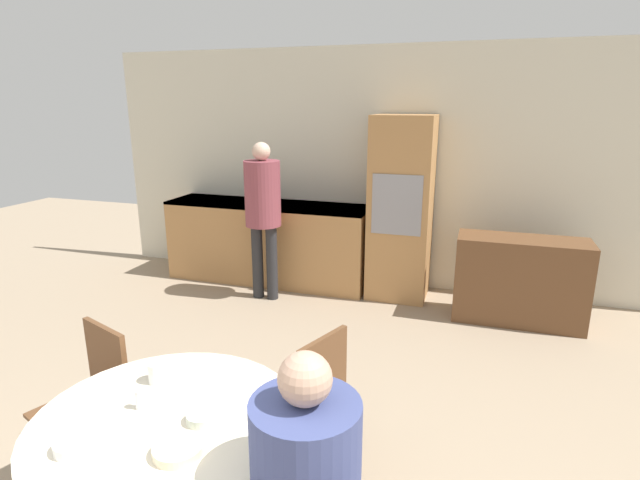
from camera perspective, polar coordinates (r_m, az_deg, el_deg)
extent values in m
cube|color=beige|center=(5.56, 7.95, 7.91)|extent=(6.66, 0.05, 2.60)
cube|color=#AD7A47|center=(5.79, -5.92, -0.24)|extent=(2.33, 0.60, 0.92)
cube|color=black|center=(5.68, -6.05, 4.06)|extent=(2.33, 0.60, 0.03)
cube|color=#AD7A47|center=(5.26, 9.24, 3.56)|extent=(0.62, 0.58, 1.90)
cube|color=gray|center=(4.96, 8.75, 3.97)|extent=(0.49, 0.01, 0.60)
cube|color=brown|center=(5.05, 21.86, -4.31)|extent=(1.17, 0.45, 0.81)
cylinder|color=beige|center=(2.31, -17.17, -19.10)|extent=(1.12, 1.12, 0.03)
cylinder|color=brown|center=(3.29, -29.31, -20.19)|extent=(0.04, 0.04, 0.42)
cylinder|color=brown|center=(3.04, -26.75, -22.99)|extent=(0.04, 0.04, 0.42)
cylinder|color=brown|center=(3.39, -24.11, -18.38)|extent=(0.04, 0.04, 0.42)
cylinder|color=brown|center=(3.15, -21.17, -20.87)|extent=(0.04, 0.04, 0.42)
cube|color=brown|center=(3.09, -25.83, -17.25)|extent=(0.51, 0.51, 0.02)
cube|color=brown|center=(3.05, -23.16, -12.62)|extent=(0.37, 0.16, 0.42)
cylinder|color=brown|center=(3.23, -2.84, -18.66)|extent=(0.04, 0.04, 0.42)
cylinder|color=brown|center=(3.05, -7.15, -21.18)|extent=(0.04, 0.04, 0.42)
cylinder|color=brown|center=(3.06, 1.94, -20.80)|extent=(0.04, 0.04, 0.42)
cylinder|color=brown|center=(2.87, -2.29, -23.74)|extent=(0.04, 0.04, 0.42)
cube|color=brown|center=(2.92, -2.64, -17.60)|extent=(0.52, 0.52, 0.02)
cube|color=brown|center=(2.70, 0.33, -15.07)|extent=(0.17, 0.37, 0.42)
cylinder|color=#3D477A|center=(1.90, -1.64, -24.71)|extent=(0.38, 0.38, 0.52)
sphere|color=tan|center=(1.69, -1.73, -15.58)|extent=(0.18, 0.18, 0.18)
cylinder|color=#262628|center=(5.31, -7.15, -2.42)|extent=(0.12, 0.12, 0.80)
cylinder|color=#262628|center=(5.24, -5.52, -2.60)|extent=(0.12, 0.12, 0.80)
cylinder|color=brown|center=(5.10, -6.58, 5.30)|extent=(0.37, 0.37, 0.66)
sphere|color=beige|center=(5.04, -6.73, 10.03)|extent=(0.18, 0.18, 0.18)
cylinder|color=white|center=(2.54, -18.13, -14.17)|extent=(0.08, 0.08, 0.10)
cylinder|color=silver|center=(2.23, -13.36, -19.12)|extent=(0.13, 0.13, 0.04)
cylinder|color=white|center=(2.24, -26.25, -20.25)|extent=(0.15, 0.15, 0.04)
cylinder|color=beige|center=(2.09, -15.92, -22.03)|extent=(0.19, 0.19, 0.04)
cylinder|color=white|center=(2.37, -19.96, -16.88)|extent=(0.03, 0.03, 0.07)
cylinder|color=silver|center=(2.35, -20.07, -15.98)|extent=(0.03, 0.03, 0.01)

